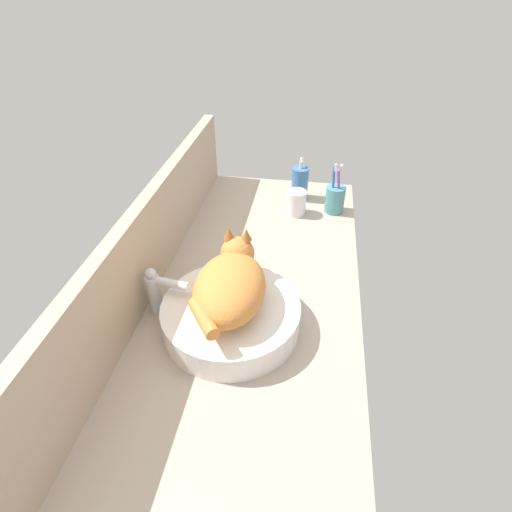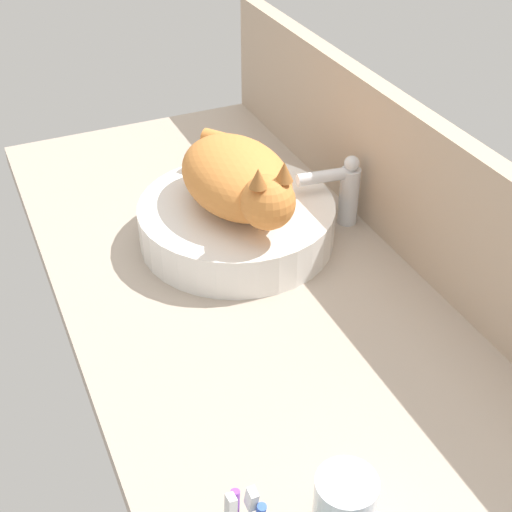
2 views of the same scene
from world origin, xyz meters
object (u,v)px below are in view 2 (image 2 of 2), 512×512
(sink_basin, at_px, (237,222))
(cat, at_px, (240,179))
(water_glass, at_px, (344,510))
(faucet, at_px, (344,188))

(sink_basin, xyz_separation_m, cat, (0.01, 0.00, 0.09))
(sink_basin, height_order, water_glass, water_glass)
(cat, relative_size, faucet, 2.38)
(faucet, bearing_deg, water_glass, -29.59)
(sink_basin, xyz_separation_m, water_glass, (0.58, -0.12, 0.00))
(cat, distance_m, faucet, 0.20)
(water_glass, bearing_deg, faucet, 150.41)
(cat, bearing_deg, faucet, 85.70)
(sink_basin, xyz_separation_m, faucet, (0.03, 0.20, 0.04))
(sink_basin, relative_size, cat, 1.06)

